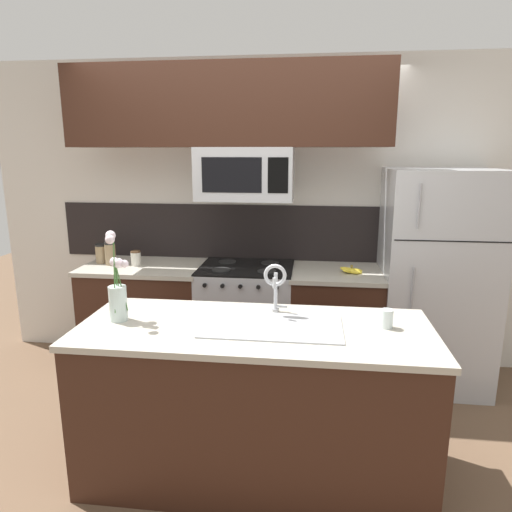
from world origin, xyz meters
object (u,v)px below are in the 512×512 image
storage_jar_tall (102,253)px  sink_faucet (275,282)px  storage_jar_short (136,258)px  spare_glass (387,319)px  storage_jar_medium (110,253)px  banana_bunch (351,270)px  microwave (245,174)px  flower_vase (118,294)px  refrigerator (435,280)px  stove_range (247,320)px

storage_jar_tall → sink_faucet: 1.92m
storage_jar_short → spare_glass: storage_jar_short is taller
storage_jar_short → spare_glass: 2.20m
spare_glass → sink_faucet: bearing=167.4°
spare_glass → storage_jar_medium: bearing=150.8°
storage_jar_short → banana_bunch: storage_jar_short is taller
spare_glass → microwave: bearing=128.8°
storage_jar_tall → sink_faucet: sink_faucet is taller
microwave → flower_vase: (-0.55, -1.23, -0.61)m
storage_jar_tall → flower_vase: bearing=-61.3°
refrigerator → storage_jar_medium: size_ratio=8.81×
banana_bunch → spare_glass: bearing=-85.1°
storage_jar_tall → spare_glass: storage_jar_tall is taller
spare_glass → banana_bunch: bearing=94.9°
sink_faucet → banana_bunch: bearing=62.2°
stove_range → storage_jar_short: storage_jar_short is taller
sink_faucet → flower_vase: (-0.87, -0.20, -0.04)m
banana_bunch → sink_faucet: size_ratio=0.62×
refrigerator → storage_jar_tall: (-2.75, 0.02, 0.13)m
storage_jar_medium → storage_jar_short: (0.22, 0.00, -0.04)m
storage_jar_tall → sink_faucet: size_ratio=0.53×
stove_range → sink_faucet: size_ratio=3.04×
storage_jar_short → sink_faucet: (1.25, -1.03, 0.14)m
sink_faucet → spare_glass: size_ratio=2.96×
microwave → banana_bunch: microwave is taller
storage_jar_tall → sink_faucet: bearing=-34.6°
stove_range → sink_faucet: (0.32, -1.05, 0.65)m
sink_faucet → spare_glass: sink_faucet is taller
refrigerator → storage_jar_tall: refrigerator is taller
refrigerator → sink_faucet: bearing=-137.7°
spare_glass → storage_jar_tall: bearing=150.8°
storage_jar_medium → banana_bunch: bearing=-1.2°
storage_jar_medium → spare_glass: storage_jar_medium is taller
banana_bunch → stove_range: bearing=175.9°
storage_jar_medium → banana_bunch: size_ratio=1.02×
refrigerator → storage_jar_medium: 2.65m
banana_bunch → spare_glass: spare_glass is taller
spare_glass → flower_vase: bearing=-177.6°
storage_jar_short → flower_vase: 1.29m
banana_bunch → flower_vase: bearing=-139.4°
storage_jar_medium → refrigerator: bearing=0.9°
storage_jar_tall → storage_jar_short: (0.32, -0.06, -0.02)m
refrigerator → storage_jar_medium: refrigerator is taller
sink_faucet → spare_glass: (0.62, -0.14, -0.15)m
storage_jar_tall → banana_bunch: (2.10, -0.10, -0.06)m
storage_jar_medium → storage_jar_short: 0.22m
microwave → storage_jar_tall: 1.43m
stove_range → banana_bunch: bearing=-4.1°
sink_faucet → flower_vase: size_ratio=0.61×
stove_range → flower_vase: bearing=-113.7°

